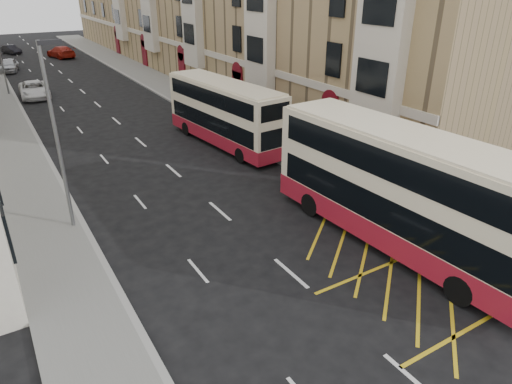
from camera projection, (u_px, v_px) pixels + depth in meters
ground at (364, 337)px, 14.43m from camera, size 200.00×200.00×0.00m
pavement_right at (198, 102)px, 41.35m from camera, size 4.00×120.00×0.15m
pavement_left at (9, 128)px, 34.10m from camera, size 3.00×120.00×0.15m
kerb_right at (177, 104)px, 40.41m from camera, size 0.25×120.00×0.15m
kerb_left at (30, 125)px, 34.80m from camera, size 0.25×120.00×0.15m
road_markings at (72, 82)px, 49.24m from camera, size 10.00×110.00×0.01m
terrace_right at (193, 3)px, 53.29m from camera, size 10.75×79.00×15.25m
guard_railing at (379, 199)px, 21.44m from camera, size 0.06×6.56×1.01m
street_lamp_near at (56, 129)px, 18.76m from camera, size 0.93×0.18×8.00m
double_decker_front at (401, 190)px, 18.43m from camera, size 3.44×12.47×4.92m
double_decker_rear at (225, 114)px, 30.06m from camera, size 3.45×10.79×4.23m
pedestrian_mid at (504, 228)px, 18.57m from camera, size 0.94×0.76×1.82m
pedestrian_far at (398, 196)px, 21.26m from camera, size 1.15×0.94×1.84m
white_van at (34, 90)px, 42.77m from camera, size 2.71×5.44×1.48m
car_silver at (9, 65)px, 54.45m from camera, size 2.68×4.77×1.53m
car_dark at (11, 50)px, 67.15m from camera, size 2.63×4.09×1.27m
car_red at (61, 52)px, 63.97m from camera, size 3.51×5.87×1.59m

